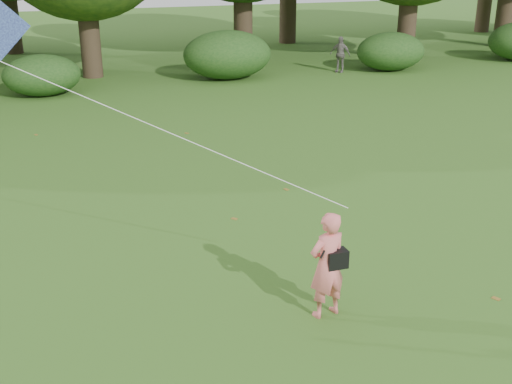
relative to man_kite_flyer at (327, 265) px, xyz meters
name	(u,v)px	position (x,y,z in m)	size (l,w,h in m)	color
ground	(398,332)	(0.75, -0.75, -0.79)	(100.00, 100.00, 0.00)	#265114
man_kite_flyer	(327,265)	(0.00, 0.00, 0.00)	(0.58, 0.38, 1.58)	#E86F6D
bystander_right	(340,54)	(8.54, 16.94, -0.05)	(0.86, 0.36, 1.47)	slate
crossbody_bag	(336,258)	(0.12, -0.03, 0.10)	(0.43, 0.20, 0.67)	black
shrub_band	(134,63)	(0.03, 16.85, 0.07)	(39.15, 3.22, 1.88)	#264919
fallen_leaves	(307,237)	(0.79, 2.49, -0.78)	(11.40, 14.34, 0.01)	brown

